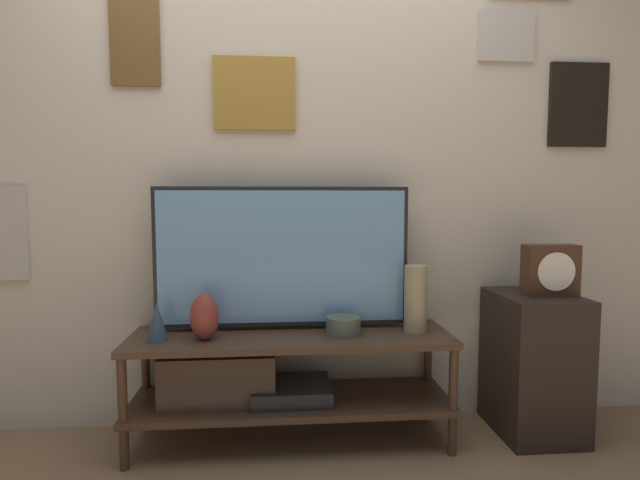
% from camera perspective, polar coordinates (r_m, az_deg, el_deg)
% --- Properties ---
extents(ground_plane, '(12.00, 12.00, 0.00)m').
position_cam_1_polar(ground_plane, '(2.30, -3.05, -24.81)').
color(ground_plane, '#846647').
extents(wall_back, '(6.40, 0.08, 2.70)m').
position_cam_1_polar(wall_back, '(2.52, -3.46, 9.87)').
color(wall_back, beige).
rests_on(wall_back, ground_plane).
extents(media_console, '(1.47, 0.43, 0.51)m').
position_cam_1_polar(media_console, '(2.39, -6.27, -15.05)').
color(media_console, '#422D1E').
rests_on(media_console, ground_plane).
extents(television, '(1.19, 0.05, 0.68)m').
position_cam_1_polar(television, '(2.36, -4.29, -1.93)').
color(television, black).
rests_on(television, media_console).
extents(vase_slim_bronze, '(0.09, 0.09, 0.17)m').
position_cam_1_polar(vase_slim_bronze, '(2.32, -18.13, -8.84)').
color(vase_slim_bronze, '#2D4251').
rests_on(vase_slim_bronze, media_console).
extents(vase_tall_ceramic, '(0.11, 0.11, 0.31)m').
position_cam_1_polar(vase_tall_ceramic, '(2.39, 10.86, -6.58)').
color(vase_tall_ceramic, tan).
rests_on(vase_tall_ceramic, media_console).
extents(vase_wide_bowl, '(0.16, 0.16, 0.08)m').
position_cam_1_polar(vase_wide_bowl, '(2.32, 2.68, -9.75)').
color(vase_wide_bowl, '#4C5647').
rests_on(vase_wide_bowl, media_console).
extents(vase_urn_stoneware, '(0.13, 0.11, 0.21)m').
position_cam_1_polar(vase_urn_stoneware, '(2.27, -13.06, -8.55)').
color(vase_urn_stoneware, brown).
rests_on(vase_urn_stoneware, media_console).
extents(side_table, '(0.36, 0.44, 0.68)m').
position_cam_1_polar(side_table, '(2.68, 23.21, -12.84)').
color(side_table, black).
rests_on(side_table, ground_plane).
extents(mantel_clock, '(0.25, 0.11, 0.24)m').
position_cam_1_polar(mantel_clock, '(2.58, 24.84, -3.14)').
color(mantel_clock, '#422819').
rests_on(mantel_clock, side_table).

